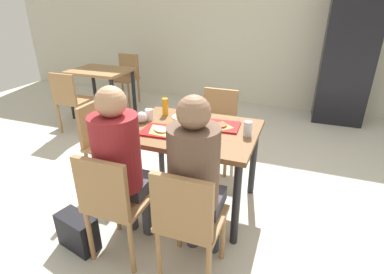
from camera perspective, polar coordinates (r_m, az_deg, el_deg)
ground_plane at (r=2.93m, az=0.00°, el=-12.39°), size 10.00×10.00×0.02m
back_wall at (r=5.46m, az=12.66°, el=20.39°), size 10.00×0.10×2.80m
main_table at (r=2.58m, az=0.00°, el=-0.55°), size 1.09×0.84×0.76m
chair_near_left at (r=2.16m, az=-14.74°, el=-11.47°), size 0.40×0.40×0.87m
chair_near_right at (r=1.94m, az=-0.82°, el=-15.21°), size 0.40×0.40×0.87m
chair_far_side at (r=3.34m, az=4.85°, el=2.74°), size 0.40×0.40×0.87m
chair_left_end at (r=3.06m, az=-16.49°, el=-0.35°), size 0.40×0.40×0.87m
person_in_red at (r=2.12m, az=-13.34°, el=-4.05°), size 0.32×0.42×1.28m
person_in_brown_jacket at (r=1.90m, az=0.68°, el=-6.94°), size 0.32×0.42×1.28m
tray_red_near at (r=2.48m, az=-5.33°, el=1.07°), size 0.37×0.28×0.02m
tray_red_far at (r=2.59m, az=4.94°, el=2.15°), size 0.38×0.28×0.02m
paper_plate_center at (r=2.79m, az=-1.48°, el=3.83°), size 0.22×0.22×0.01m
paper_plate_near_edge at (r=2.29m, az=1.80°, el=-1.05°), size 0.22×0.22×0.01m
pizza_slice_a at (r=2.47m, az=-5.96°, el=1.39°), size 0.27×0.26×0.02m
pizza_slice_b at (r=2.56m, az=5.33°, el=2.21°), size 0.18×0.18×0.02m
pizza_slice_c at (r=2.78m, az=-1.36°, el=4.01°), size 0.23×0.23×0.02m
pizza_slice_d at (r=2.26m, az=1.90°, el=-1.05°), size 0.28×0.26×0.02m
plastic_cup_a at (r=2.85m, az=2.03°, el=5.20°), size 0.07×0.07×0.10m
plastic_cup_b at (r=2.21m, az=-2.60°, el=-0.77°), size 0.07×0.07×0.10m
plastic_cup_c at (r=2.75m, az=-8.11°, el=4.23°), size 0.07×0.07×0.10m
soda_can at (r=2.43m, az=10.50°, el=1.53°), size 0.07×0.07×0.12m
condiment_bottle at (r=2.84m, az=-5.09°, el=5.73°), size 0.06×0.06×0.16m
foil_bundle at (r=2.69m, az=-9.47°, el=3.70°), size 0.10×0.10×0.10m
handbag at (r=2.56m, az=-20.79°, el=-16.38°), size 0.35×0.23×0.28m
drink_fridge at (r=5.13m, az=27.26°, el=13.01°), size 0.70×0.60×1.90m
background_table at (r=5.03m, az=-16.79°, el=10.66°), size 0.90×0.70×0.76m
background_chair_near at (r=4.51m, az=-22.08°, el=6.86°), size 0.40×0.40×0.87m
background_chair_far at (r=5.64m, az=-12.22°, el=11.37°), size 0.40×0.40×0.87m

